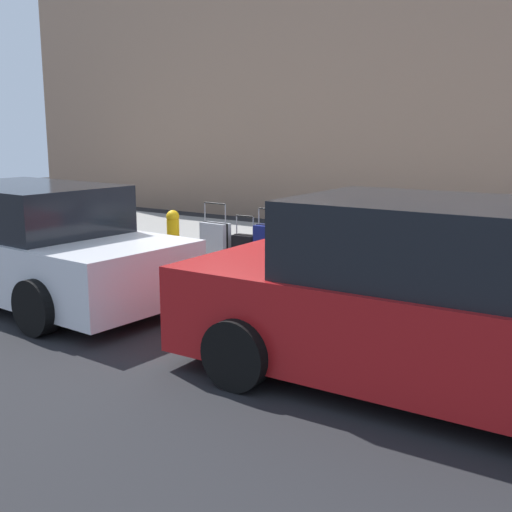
# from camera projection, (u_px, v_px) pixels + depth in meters

# --- Properties ---
(ground_plane) EXTENTS (40.00, 40.00, 0.00)m
(ground_plane) POSITION_uv_depth(u_px,v_px,m) (226.00, 291.00, 9.02)
(ground_plane) COLOR black
(sidewalk_curb) EXTENTS (18.00, 5.00, 0.14)m
(sidewalk_curb) POSITION_uv_depth(u_px,v_px,m) (312.00, 257.00, 11.03)
(sidewalk_curb) COLOR gray
(sidewalk_curb) RESTS_ON ground_plane
(building_facade_sidewalk_side) EXTENTS (24.00, 3.00, 9.52)m
(building_facade_sidewalk_side) POSITION_uv_depth(u_px,v_px,m) (433.00, 17.00, 14.53)
(building_facade_sidewalk_side) COLOR #9E7A60
(building_facade_sidewalk_side) RESTS_ON ground_plane
(suitcase_navy_0) EXTENTS (0.36, 0.22, 0.77)m
(suitcase_navy_0) POSITION_uv_depth(u_px,v_px,m) (486.00, 287.00, 7.56)
(suitcase_navy_0) COLOR navy
(suitcase_navy_0) RESTS_ON sidewalk_curb
(suitcase_black_1) EXTENTS (0.36, 0.22, 1.04)m
(suitcase_black_1) POSITION_uv_depth(u_px,v_px,m) (453.00, 274.00, 7.81)
(suitcase_black_1) COLOR black
(suitcase_black_1) RESTS_ON sidewalk_curb
(suitcase_silver_2) EXTENTS (0.36, 0.26, 0.82)m
(suitcase_silver_2) POSITION_uv_depth(u_px,v_px,m) (417.00, 278.00, 7.94)
(suitcase_silver_2) COLOR #9EA0A8
(suitcase_silver_2) RESTS_ON sidewalk_curb
(suitcase_teal_3) EXTENTS (0.48, 0.23, 0.83)m
(suitcase_teal_3) POSITION_uv_depth(u_px,v_px,m) (383.00, 274.00, 8.26)
(suitcase_teal_3) COLOR #0F606B
(suitcase_teal_3) RESTS_ON sidewalk_curb
(suitcase_olive_4) EXTENTS (0.36, 0.22, 0.99)m
(suitcase_olive_4) POSITION_uv_depth(u_px,v_px,m) (351.00, 263.00, 8.53)
(suitcase_olive_4) COLOR #59601E
(suitcase_olive_4) RESTS_ON sidewalk_curb
(suitcase_maroon_5) EXTENTS (0.39, 0.23, 0.66)m
(suitcase_maroon_5) POSITION_uv_depth(u_px,v_px,m) (324.00, 262.00, 8.81)
(suitcase_maroon_5) COLOR maroon
(suitcase_maroon_5) RESTS_ON sidewalk_curb
(suitcase_red_6) EXTENTS (0.39, 0.25, 0.85)m
(suitcase_red_6) POSITION_uv_depth(u_px,v_px,m) (292.00, 263.00, 8.97)
(suitcase_red_6) COLOR red
(suitcase_red_6) RESTS_ON sidewalk_curb
(suitcase_navy_7) EXTENTS (0.41, 0.25, 1.00)m
(suitcase_navy_7) POSITION_uv_depth(u_px,v_px,m) (269.00, 251.00, 9.27)
(suitcase_navy_7) COLOR navy
(suitcase_navy_7) RESTS_ON sidewalk_curb
(suitcase_black_8) EXTENTS (0.36, 0.23, 0.86)m
(suitcase_black_8) POSITION_uv_depth(u_px,v_px,m) (245.00, 253.00, 9.55)
(suitcase_black_8) COLOR black
(suitcase_black_8) RESTS_ON sidewalk_curb
(suitcase_silver_9) EXTENTS (0.48, 0.22, 1.03)m
(suitcase_silver_9) POSITION_uv_depth(u_px,v_px,m) (215.00, 246.00, 9.72)
(suitcase_silver_9) COLOR #9EA0A8
(suitcase_silver_9) RESTS_ON sidewalk_curb
(fire_hydrant) EXTENTS (0.39, 0.21, 0.84)m
(fire_hydrant) POSITION_uv_depth(u_px,v_px,m) (173.00, 235.00, 10.22)
(fire_hydrant) COLOR #D89E0C
(fire_hydrant) RESTS_ON sidewalk_curb
(bollard_post) EXTENTS (0.16, 0.16, 0.93)m
(bollard_post) POSITION_uv_depth(u_px,v_px,m) (131.00, 231.00, 10.52)
(bollard_post) COLOR brown
(bollard_post) RESTS_ON sidewalk_curb
(parked_car_red_0) EXTENTS (4.69, 2.13, 1.67)m
(parked_car_red_0) POSITION_uv_depth(u_px,v_px,m) (436.00, 304.00, 5.46)
(parked_car_red_0) COLOR #AD1619
(parked_car_red_0) RESTS_ON ground_plane
(parked_car_white_1) EXTENTS (4.88, 2.22, 1.53)m
(parked_car_white_1) POSITION_uv_depth(u_px,v_px,m) (28.00, 245.00, 8.55)
(parked_car_white_1) COLOR silver
(parked_car_white_1) RESTS_ON ground_plane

